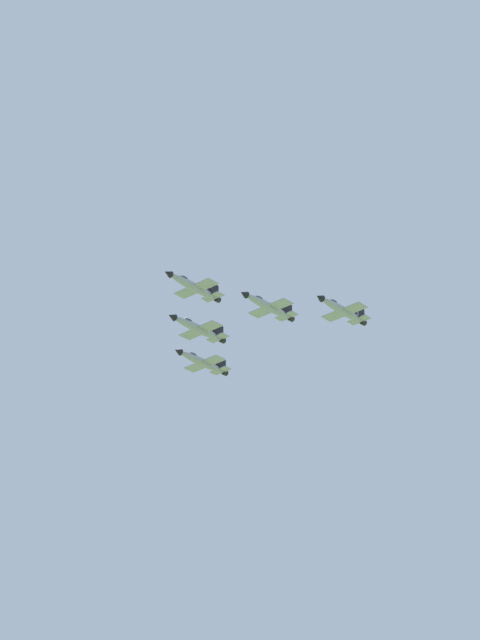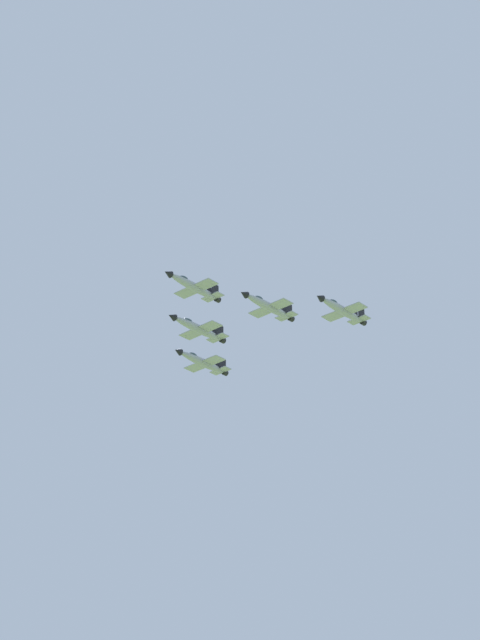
{
  "view_description": "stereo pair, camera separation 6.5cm",
  "coord_description": "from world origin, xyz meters",
  "px_view_note": "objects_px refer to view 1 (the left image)",
  "views": [
    {
      "loc": [
        -168.84,
        -110.43,
        14.11
      ],
      "look_at": [
        29.12,
        11.14,
        134.42
      ],
      "focal_mm": 68.05,
      "sensor_mm": 36.0,
      "label": 1
    },
    {
      "loc": [
        -168.81,
        -110.49,
        14.11
      ],
      "look_at": [
        29.12,
        11.14,
        134.42
      ],
      "focal_mm": 68.05,
      "sensor_mm": 36.0,
      "label": 2
    }
  ],
  "objects_px": {
    "jet_left_wingman": "(268,306)",
    "jet_right_wingman": "(198,328)",
    "jet_right_outer": "(202,362)",
    "jet_lead": "(194,287)",
    "jet_left_outer": "(342,310)"
  },
  "relations": [
    {
      "from": "jet_left_wingman",
      "to": "jet_right_wingman",
      "type": "relative_size",
      "value": 0.95
    },
    {
      "from": "jet_left_wingman",
      "to": "jet_right_outer",
      "type": "xyz_separation_m",
      "value": [
        17.43,
        27.91,
        1.06
      ]
    },
    {
      "from": "jet_lead",
      "to": "jet_left_wingman",
      "type": "height_order",
      "value": "jet_lead"
    },
    {
      "from": "jet_right_outer",
      "to": "jet_left_wingman",
      "type": "bearing_deg",
      "value": 68.67
    },
    {
      "from": "jet_left_wingman",
      "to": "jet_right_outer",
      "type": "distance_m",
      "value": 32.92
    },
    {
      "from": "jet_left_outer",
      "to": "jet_left_wingman",
      "type": "bearing_deg",
      "value": -40.8
    },
    {
      "from": "jet_right_outer",
      "to": "jet_lead",
      "type": "bearing_deg",
      "value": 40.45
    },
    {
      "from": "jet_left_outer",
      "to": "jet_lead",
      "type": "bearing_deg",
      "value": -40.8
    },
    {
      "from": "jet_lead",
      "to": "jet_right_outer",
      "type": "height_order",
      "value": "jet_lead"
    },
    {
      "from": "jet_right_outer",
      "to": "jet_left_outer",
      "type": "bearing_deg",
      "value": 90.08
    },
    {
      "from": "jet_left_wingman",
      "to": "jet_right_wingman",
      "type": "xyz_separation_m",
      "value": [
        3.74,
        20.08,
        1.77
      ]
    },
    {
      "from": "jet_right_wingman",
      "to": "jet_left_wingman",
      "type": "bearing_deg",
      "value": 91.01
    },
    {
      "from": "jet_left_wingman",
      "to": "jet_left_outer",
      "type": "bearing_deg",
      "value": 139.94
    },
    {
      "from": "jet_left_outer",
      "to": "jet_right_wingman",
      "type": "bearing_deg",
      "value": -69.02
    },
    {
      "from": "jet_right_wingman",
      "to": "jet_right_outer",
      "type": "xyz_separation_m",
      "value": [
        13.68,
        7.83,
        -0.71
      ]
    }
  ]
}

